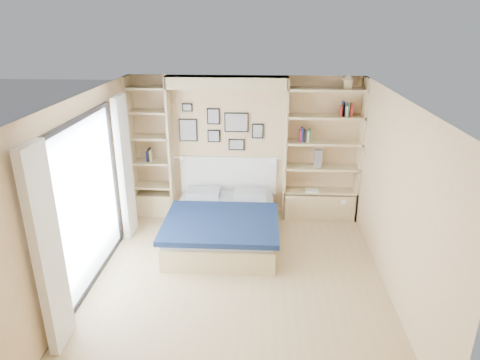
{
  "coord_description": "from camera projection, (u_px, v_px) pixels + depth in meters",
  "views": [
    {
      "loc": [
        0.31,
        -5.03,
        3.41
      ],
      "look_at": [
        -0.02,
        0.9,
        1.14
      ],
      "focal_mm": 32.0,
      "sensor_mm": 36.0,
      "label": 1
    }
  ],
  "objects": [
    {
      "name": "photo_gallery",
      "position": [
        219.0,
        127.0,
        7.44
      ],
      "size": [
        1.48,
        0.02,
        0.82
      ],
      "color": "black",
      "rests_on": "ground"
    },
    {
      "name": "reading_lamps",
      "position": [
        227.0,
        159.0,
        7.41
      ],
      "size": [
        1.92,
        0.12,
        0.15
      ],
      "color": "silver",
      "rests_on": "ground"
    },
    {
      "name": "room_shell",
      "position": [
        220.0,
        169.0,
        6.97
      ],
      "size": [
        4.5,
        4.5,
        4.5
      ],
      "color": "#D5AF7C",
      "rests_on": "ground"
    },
    {
      "name": "shelf_decor",
      "position": [
        308.0,
        126.0,
        7.19
      ],
      "size": [
        3.5,
        0.23,
        2.03
      ],
      "color": "#A51E1E",
      "rests_on": "ground"
    },
    {
      "name": "bed",
      "position": [
        223.0,
        224.0,
        6.9
      ],
      "size": [
        1.74,
        2.17,
        1.07
      ],
      "color": "beige",
      "rests_on": "ground"
    },
    {
      "name": "ground",
      "position": [
        238.0,
        280.0,
        5.92
      ],
      "size": [
        4.5,
        4.5,
        0.0
      ],
      "primitive_type": "plane",
      "color": "tan",
      "rests_on": "ground"
    }
  ]
}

